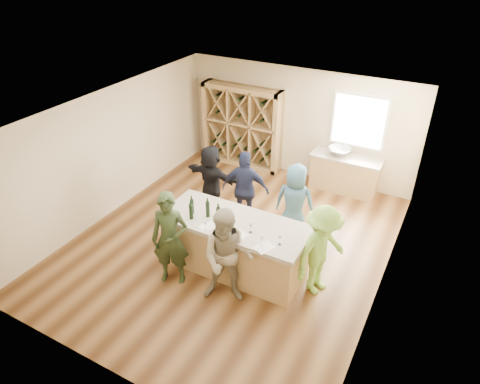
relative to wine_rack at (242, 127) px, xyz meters
The scene contains 32 objects.
floor 3.78m from the wine_rack, 65.36° to the right, with size 6.00×7.00×0.10m, color brown.
ceiling 4.00m from the wine_rack, 65.36° to the right, with size 6.00×7.00×0.10m, color white.
wall_back 1.56m from the wine_rack, 10.57° to the left, with size 6.00×0.10×2.80m, color beige.
wall_front 6.99m from the wine_rack, 77.60° to the right, with size 6.00×0.10×2.80m, color beige.
wall_left 3.63m from the wine_rack, 115.36° to the right, with size 0.10×7.00×2.80m, color beige.
wall_right 5.61m from the wine_rack, 35.70° to the right, with size 0.10×7.00×2.80m, color beige.
window_frame 3.08m from the wine_rack, ahead, with size 1.30×0.06×1.30m, color white.
window_pane 3.07m from the wine_rack, ahead, with size 1.18×0.01×1.18m, color white.
wine_rack is the anchor object (origin of this frame).
back_counter_base 2.98m from the wine_rack, ahead, with size 1.60×0.58×0.86m, color tan.
back_counter_top 2.91m from the wine_rack, ahead, with size 1.70×0.62×0.06m, color #A59987.
sink 2.70m from the wine_rack, ahead, with size 0.54×0.54×0.19m, color silver.
faucet 2.70m from the wine_rack, ahead, with size 0.02×0.02×0.30m, color silver.
tasting_counter_base 4.41m from the wine_rack, 63.61° to the right, with size 2.60×1.00×1.00m, color tan.
tasting_counter_top 4.37m from the wine_rack, 63.61° to the right, with size 2.72×1.12×0.08m, color #A59987.
wine_bottle_a 4.20m from the wine_rack, 74.42° to the right, with size 0.07×0.07×0.29m, color black.
wine_bottle_b 4.38m from the wine_rack, 73.90° to the right, with size 0.07×0.07×0.30m, color black.
wine_bottle_c 4.26m from the wine_rack, 70.21° to the right, with size 0.08×0.08×0.31m, color black.
wine_bottle_e 4.42m from the wine_rack, 67.25° to the right, with size 0.08×0.08×0.32m, color black.
wine_glass_a 4.68m from the wine_rack, 69.62° to the right, with size 0.07×0.07×0.17m, color white.
wine_glass_c 5.09m from the wine_rack, 58.23° to the right, with size 0.07×0.07×0.18m, color white.
wine_glass_d 4.70m from the wine_rack, 60.06° to the right, with size 0.06×0.06×0.17m, color white.
wine_glass_e 5.07m from the wine_rack, 54.78° to the right, with size 0.07×0.07×0.17m, color white.
tasting_menu_a 4.56m from the wine_rack, 69.48° to the right, with size 0.21×0.29×0.00m, color white.
tasting_menu_b 4.80m from the wine_rack, 62.69° to the right, with size 0.24×0.33×0.00m, color white.
tasting_menu_c 5.12m from the wine_rack, 57.68° to the right, with size 0.23×0.32×0.00m, color white.
person_near_left 4.85m from the wine_rack, 76.88° to the right, with size 0.67×0.49×1.83m, color #263319.
person_near_right 5.16m from the wine_rack, 64.50° to the right, with size 0.88×0.48×1.81m, color gray.
person_server 5.13m from the wine_rack, 46.51° to the right, with size 1.12×0.52×1.74m, color #8CC64C.
person_far_mid 2.89m from the wine_rack, 60.31° to the right, with size 1.01×0.52×1.73m, color #191E38.
person_far_right 3.55m from the wine_rack, 44.30° to the right, with size 0.83×0.54×1.69m, color #335972.
person_far_left 2.43m from the wine_rack, 78.26° to the right, with size 1.49×0.53×1.60m, color black.
Camera 1 is at (3.52, -6.13, 5.49)m, focal length 32.00 mm.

